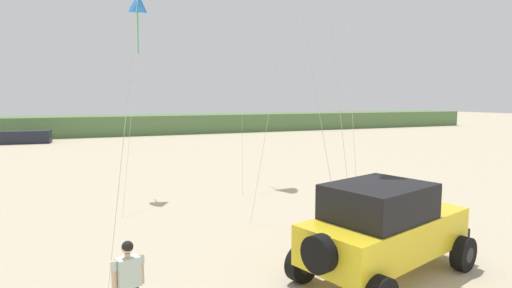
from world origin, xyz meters
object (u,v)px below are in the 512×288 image
object	(u,v)px
person_watching	(128,280)
jeep	(385,227)
kite_orange_streamer	(141,9)
distant_sedan	(26,137)

from	to	relation	value
person_watching	jeep	bearing A→B (deg)	0.29
jeep	kite_orange_streamer	world-z (taller)	kite_orange_streamer
jeep	person_watching	bearing A→B (deg)	-179.71
jeep	kite_orange_streamer	distance (m)	14.12
person_watching	distant_sedan	distance (m)	36.70
distant_sedan	kite_orange_streamer	bearing A→B (deg)	-67.80
person_watching	distant_sedan	world-z (taller)	person_watching
distant_sedan	kite_orange_streamer	distance (m)	26.82
jeep	person_watching	world-z (taller)	jeep
person_watching	distant_sedan	xyz separation A→B (m)	(-6.01, 36.21, -0.34)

